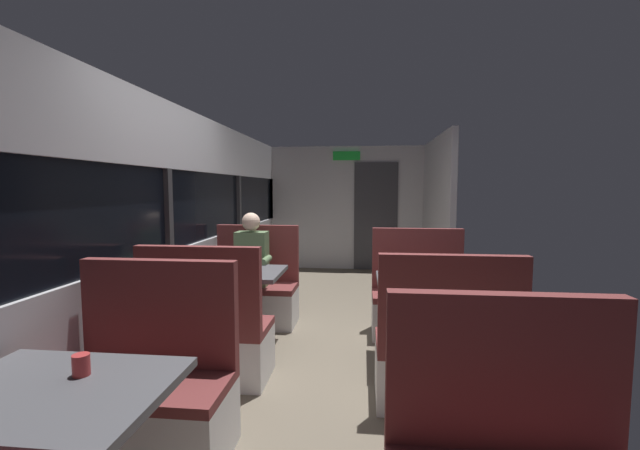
{
  "coord_description": "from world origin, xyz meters",
  "views": [
    {
      "loc": [
        0.32,
        -3.51,
        1.52
      ],
      "look_at": [
        -0.39,
        3.17,
        0.92
      ],
      "focal_mm": 23.0,
      "sensor_mm": 36.0,
      "label": 1
    }
  ],
  "objects_px": {
    "dining_table_near_window": "(53,413)",
    "seated_passenger": "(253,277)",
    "dining_table_mid_window": "(235,281)",
    "dining_table_rear_aisle": "(430,291)",
    "bench_mid_window_facing_end": "(208,340)",
    "bench_mid_window_facing_entry": "(255,294)",
    "bench_near_window_facing_entry": "(148,398)",
    "bench_rear_aisle_facing_entry": "(418,304)",
    "bench_rear_aisle_facing_end": "(445,360)",
    "coffee_cup_primary": "(81,365)"
  },
  "relations": [
    {
      "from": "dining_table_rear_aisle",
      "to": "bench_rear_aisle_facing_end",
      "type": "bearing_deg",
      "value": -90.0
    },
    {
      "from": "bench_rear_aisle_facing_entry",
      "to": "dining_table_near_window",
      "type": "bearing_deg",
      "value": -122.46
    },
    {
      "from": "dining_table_mid_window",
      "to": "coffee_cup_primary",
      "type": "xyz_separation_m",
      "value": [
        0.04,
        -2.2,
        0.15
      ]
    },
    {
      "from": "dining_table_near_window",
      "to": "bench_rear_aisle_facing_entry",
      "type": "bearing_deg",
      "value": 57.54
    },
    {
      "from": "bench_mid_window_facing_end",
      "to": "bench_mid_window_facing_entry",
      "type": "height_order",
      "value": "same"
    },
    {
      "from": "dining_table_near_window",
      "to": "dining_table_mid_window",
      "type": "distance_m",
      "value": 2.31
    },
    {
      "from": "bench_mid_window_facing_end",
      "to": "coffee_cup_primary",
      "type": "distance_m",
      "value": 1.56
    },
    {
      "from": "dining_table_rear_aisle",
      "to": "coffee_cup_primary",
      "type": "xyz_separation_m",
      "value": [
        -1.75,
        -2.0,
        0.15
      ]
    },
    {
      "from": "bench_mid_window_facing_end",
      "to": "dining_table_rear_aisle",
      "type": "bearing_deg",
      "value": 15.59
    },
    {
      "from": "dining_table_near_window",
      "to": "seated_passenger",
      "type": "relative_size",
      "value": 0.71
    },
    {
      "from": "bench_rear_aisle_facing_entry",
      "to": "seated_passenger",
      "type": "bearing_deg",
      "value": 175.92
    },
    {
      "from": "seated_passenger",
      "to": "coffee_cup_primary",
      "type": "xyz_separation_m",
      "value": [
        0.04,
        -2.82,
        0.25
      ]
    },
    {
      "from": "dining_table_near_window",
      "to": "dining_table_mid_window",
      "type": "bearing_deg",
      "value": 90.0
    },
    {
      "from": "dining_table_mid_window",
      "to": "bench_rear_aisle_facing_entry",
      "type": "xyz_separation_m",
      "value": [
        1.79,
        0.5,
        -0.31
      ]
    },
    {
      "from": "dining_table_rear_aisle",
      "to": "bench_mid_window_facing_entry",
      "type": "bearing_deg",
      "value": 153.32
    },
    {
      "from": "dining_table_rear_aisle",
      "to": "bench_mid_window_facing_end",
      "type": "bearing_deg",
      "value": -164.41
    },
    {
      "from": "bench_near_window_facing_entry",
      "to": "bench_rear_aisle_facing_end",
      "type": "height_order",
      "value": "same"
    },
    {
      "from": "bench_mid_window_facing_end",
      "to": "bench_rear_aisle_facing_end",
      "type": "xyz_separation_m",
      "value": [
        1.79,
        -0.2,
        0.0
      ]
    },
    {
      "from": "bench_near_window_facing_entry",
      "to": "bench_mid_window_facing_entry",
      "type": "relative_size",
      "value": 1.0
    },
    {
      "from": "bench_rear_aisle_facing_end",
      "to": "bench_rear_aisle_facing_entry",
      "type": "xyz_separation_m",
      "value": [
        0.0,
        1.4,
        0.0
      ]
    },
    {
      "from": "seated_passenger",
      "to": "bench_near_window_facing_entry",
      "type": "bearing_deg",
      "value": -90.0
    },
    {
      "from": "dining_table_mid_window",
      "to": "bench_rear_aisle_facing_end",
      "type": "bearing_deg",
      "value": -26.68
    },
    {
      "from": "dining_table_rear_aisle",
      "to": "bench_rear_aisle_facing_entry",
      "type": "bearing_deg",
      "value": 90.0
    },
    {
      "from": "dining_table_rear_aisle",
      "to": "bench_rear_aisle_facing_end",
      "type": "distance_m",
      "value": 0.77
    },
    {
      "from": "dining_table_mid_window",
      "to": "bench_rear_aisle_facing_entry",
      "type": "height_order",
      "value": "bench_rear_aisle_facing_entry"
    },
    {
      "from": "bench_near_window_facing_entry",
      "to": "bench_mid_window_facing_end",
      "type": "height_order",
      "value": "same"
    },
    {
      "from": "bench_rear_aisle_facing_entry",
      "to": "dining_table_rear_aisle",
      "type": "bearing_deg",
      "value": -90.0
    },
    {
      "from": "bench_mid_window_facing_entry",
      "to": "coffee_cup_primary",
      "type": "distance_m",
      "value": 2.93
    },
    {
      "from": "bench_mid_window_facing_end",
      "to": "dining_table_rear_aisle",
      "type": "relative_size",
      "value": 1.22
    },
    {
      "from": "bench_mid_window_facing_entry",
      "to": "dining_table_rear_aisle",
      "type": "relative_size",
      "value": 1.22
    },
    {
      "from": "dining_table_mid_window",
      "to": "bench_rear_aisle_facing_entry",
      "type": "distance_m",
      "value": 1.88
    },
    {
      "from": "bench_mid_window_facing_entry",
      "to": "bench_rear_aisle_facing_end",
      "type": "bearing_deg",
      "value": -41.77
    },
    {
      "from": "bench_rear_aisle_facing_end",
      "to": "seated_passenger",
      "type": "relative_size",
      "value": 0.87
    },
    {
      "from": "dining_table_mid_window",
      "to": "dining_table_rear_aisle",
      "type": "xyz_separation_m",
      "value": [
        1.79,
        -0.2,
        0.0
      ]
    },
    {
      "from": "bench_rear_aisle_facing_end",
      "to": "coffee_cup_primary",
      "type": "bearing_deg",
      "value": -143.47
    },
    {
      "from": "bench_near_window_facing_entry",
      "to": "bench_mid_window_facing_end",
      "type": "relative_size",
      "value": 1.0
    },
    {
      "from": "dining_table_near_window",
      "to": "dining_table_mid_window",
      "type": "height_order",
      "value": "same"
    },
    {
      "from": "coffee_cup_primary",
      "to": "bench_rear_aisle_facing_entry",
      "type": "bearing_deg",
      "value": 57.01
    },
    {
      "from": "dining_table_near_window",
      "to": "dining_table_rear_aisle",
      "type": "height_order",
      "value": "same"
    },
    {
      "from": "dining_table_near_window",
      "to": "coffee_cup_primary",
      "type": "bearing_deg",
      "value": 71.08
    },
    {
      "from": "bench_mid_window_facing_end",
      "to": "dining_table_rear_aisle",
      "type": "xyz_separation_m",
      "value": [
        1.79,
        0.5,
        0.31
      ]
    },
    {
      "from": "bench_near_window_facing_entry",
      "to": "dining_table_mid_window",
      "type": "height_order",
      "value": "bench_near_window_facing_entry"
    },
    {
      "from": "bench_mid_window_facing_end",
      "to": "dining_table_rear_aisle",
      "type": "distance_m",
      "value": 1.88
    },
    {
      "from": "dining_table_near_window",
      "to": "bench_rear_aisle_facing_end",
      "type": "bearing_deg",
      "value": 38.32
    },
    {
      "from": "dining_table_mid_window",
      "to": "bench_mid_window_facing_entry",
      "type": "distance_m",
      "value": 0.77
    },
    {
      "from": "bench_rear_aisle_facing_entry",
      "to": "coffee_cup_primary",
      "type": "bearing_deg",
      "value": -122.99
    },
    {
      "from": "dining_table_mid_window",
      "to": "dining_table_rear_aisle",
      "type": "bearing_deg",
      "value": -6.38
    },
    {
      "from": "dining_table_mid_window",
      "to": "bench_rear_aisle_facing_end",
      "type": "distance_m",
      "value": 2.03
    },
    {
      "from": "bench_near_window_facing_entry",
      "to": "coffee_cup_primary",
      "type": "height_order",
      "value": "bench_near_window_facing_entry"
    },
    {
      "from": "bench_mid_window_facing_end",
      "to": "bench_mid_window_facing_entry",
      "type": "relative_size",
      "value": 1.0
    }
  ]
}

